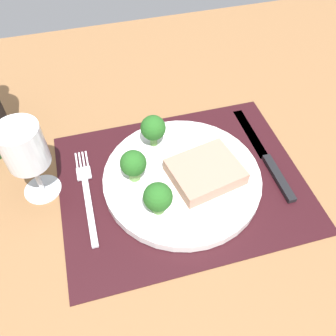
% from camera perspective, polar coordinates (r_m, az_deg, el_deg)
% --- Properties ---
extents(ground_plane, '(1.40, 1.10, 0.03)m').
position_cam_1_polar(ground_plane, '(0.61, 2.19, -3.12)').
color(ground_plane, brown).
extents(placemat, '(0.40, 0.32, 0.00)m').
position_cam_1_polar(placemat, '(0.60, 2.24, -2.19)').
color(placemat, black).
rests_on(placemat, ground_plane).
extents(plate, '(0.26, 0.26, 0.02)m').
position_cam_1_polar(plate, '(0.59, 2.27, -1.63)').
color(plate, white).
rests_on(plate, placemat).
extents(steak, '(0.12, 0.11, 0.02)m').
position_cam_1_polar(steak, '(0.58, 6.01, -0.59)').
color(steak, tan).
rests_on(steak, plate).
extents(broccoli_front_edge, '(0.04, 0.04, 0.06)m').
position_cam_1_polar(broccoli_front_edge, '(0.52, -1.63, -4.78)').
color(broccoli_front_edge, '#5B8942').
rests_on(broccoli_front_edge, plate).
extents(broccoli_near_fork, '(0.04, 0.04, 0.06)m').
position_cam_1_polar(broccoli_near_fork, '(0.60, -2.41, 6.40)').
color(broccoli_near_fork, '#5B8942').
rests_on(broccoli_near_fork, plate).
extents(broccoli_near_steak, '(0.04, 0.04, 0.06)m').
position_cam_1_polar(broccoli_near_steak, '(0.56, -5.61, 0.63)').
color(broccoli_near_steak, '#6B994C').
rests_on(broccoli_near_steak, plate).
extents(fork, '(0.02, 0.19, 0.01)m').
position_cam_1_polar(fork, '(0.59, -12.91, -4.05)').
color(fork, silver).
rests_on(fork, placemat).
extents(knife, '(0.02, 0.23, 0.01)m').
position_cam_1_polar(knife, '(0.65, 15.67, 1.46)').
color(knife, black).
rests_on(knife, placemat).
extents(wine_glass, '(0.06, 0.06, 0.14)m').
position_cam_1_polar(wine_glass, '(0.55, -22.06, 2.62)').
color(wine_glass, silver).
rests_on(wine_glass, ground_plane).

